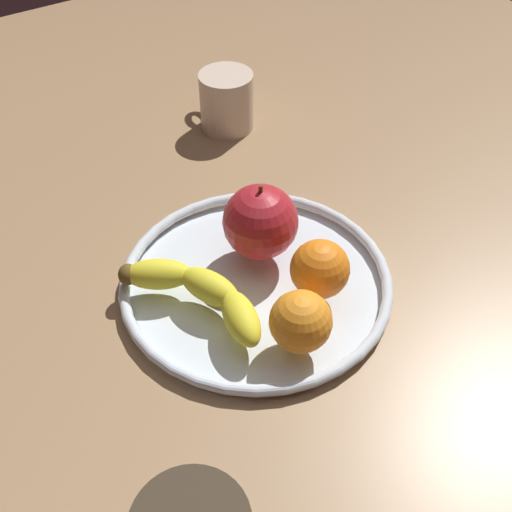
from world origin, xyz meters
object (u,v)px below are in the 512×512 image
banana (198,291)px  apple (260,222)px  orange_back_left (320,269)px  ambient_mug (226,100)px  orange_front_left (301,321)px  fruit_bowl (256,281)px

banana → apple: (3.04, -9.67, 2.51)cm
apple → orange_back_left: 8.70cm
banana → ambient_mug: ambient_mug is taller
apple → orange_front_left: apple is taller
banana → orange_front_left: (-9.88, -5.61, 1.42)cm
orange_back_left → banana: bearing=64.4°
banana → ambient_mug: size_ratio=1.53×
apple → ambient_mug: (25.90, -11.49, -1.81)cm
fruit_bowl → apple: (3.16, -2.67, 5.04)cm
apple → orange_front_left: size_ratio=1.49×
banana → apple: apple is taller
orange_back_left → orange_front_left: bearing=127.9°
banana → orange_back_left: 12.65cm
apple → fruit_bowl: bearing=139.8°
banana → ambient_mug: 35.85cm
orange_back_left → ambient_mug: bearing=-15.9°
apple → ambient_mug: apple is taller
apple → ambient_mug: size_ratio=0.82×
orange_front_left → orange_back_left: bearing=-52.1°
apple → orange_back_left: apple is taller
banana → apple: bearing=-94.6°
orange_back_left → orange_front_left: orange_back_left is taller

